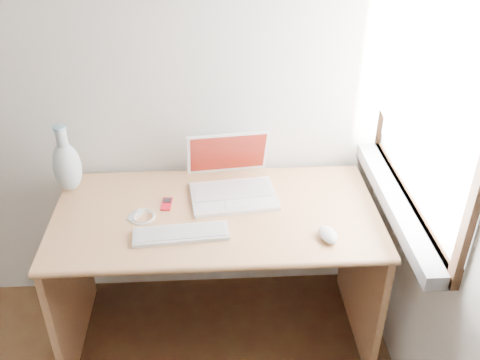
{
  "coord_description": "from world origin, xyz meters",
  "views": [
    {
      "loc": [
        0.96,
        -0.45,
        2.02
      ],
      "look_at": [
        1.06,
        1.35,
        0.89
      ],
      "focal_mm": 40.0,
      "sensor_mm": 36.0,
      "label": 1
    }
  ],
  "objects": [
    {
      "name": "desk",
      "position": [
        0.96,
        1.46,
        0.51
      ],
      "size": [
        1.36,
        0.68,
        0.72
      ],
      "color": "tan",
      "rests_on": "floor"
    },
    {
      "name": "remote",
      "position": [
        0.63,
        1.37,
        0.72
      ],
      "size": [
        0.07,
        0.09,
        0.01
      ],
      "primitive_type": "cube",
      "rotation": [
        0.0,
        0.0,
        -0.54
      ],
      "color": "white",
      "rests_on": "desk"
    },
    {
      "name": "ipod",
      "position": [
        0.75,
        1.44,
        0.72
      ],
      "size": [
        0.05,
        0.09,
        0.01
      ],
      "rotation": [
        0.0,
        0.0,
        -0.07
      ],
      "color": "red",
      "rests_on": "desk"
    },
    {
      "name": "window",
      "position": [
        1.72,
        1.3,
        1.28
      ],
      "size": [
        0.11,
        0.99,
        1.1
      ],
      "color": "silver",
      "rests_on": "right_wall"
    },
    {
      "name": "mouse",
      "position": [
        1.39,
        1.17,
        0.74
      ],
      "size": [
        0.09,
        0.12,
        0.04
      ],
      "primitive_type": "ellipsoid",
      "rotation": [
        0.0,
        0.0,
        0.2
      ],
      "color": "white",
      "rests_on": "desk"
    },
    {
      "name": "vase",
      "position": [
        0.32,
        1.59,
        0.84
      ],
      "size": [
        0.12,
        0.12,
        0.31
      ],
      "color": "silver",
      "rests_on": "desk"
    },
    {
      "name": "laptop",
      "position": [
        1.04,
        1.52,
        0.77
      ],
      "size": [
        0.39,
        0.34,
        0.25
      ],
      "rotation": [
        0.0,
        0.0,
        0.11
      ],
      "color": "white",
      "rests_on": "desk"
    },
    {
      "name": "external_keyboard",
      "position": [
        0.82,
        1.22,
        0.73
      ],
      "size": [
        0.38,
        0.14,
        0.02
      ],
      "rotation": [
        0.0,
        0.0,
        0.08
      ],
      "color": "white",
      "rests_on": "desk"
    },
    {
      "name": "cable_coil",
      "position": [
        0.65,
        1.36,
        0.72
      ],
      "size": [
        0.12,
        0.12,
        0.01
      ],
      "primitive_type": "torus",
      "rotation": [
        0.0,
        0.0,
        0.05
      ],
      "color": "white",
      "rests_on": "desk"
    }
  ]
}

